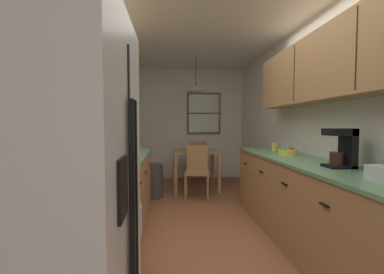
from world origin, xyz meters
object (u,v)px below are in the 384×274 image
Objects in this scene: coffee_maker at (343,147)px; table_serving_bowl at (198,149)px; dining_chair_near at (197,169)px; mug_by_coffeemaker at (275,147)px; storage_canister at (103,154)px; fruit_bowl at (288,152)px; trash_bin at (153,181)px; microwave_over_range at (66,70)px; refrigerator at (41,221)px; dining_table at (196,157)px; dining_chair_far at (197,159)px; stove_range at (87,237)px.

table_serving_bowl is (-0.94, 2.81, -0.29)m from coffee_maker.
mug_by_coffeemaker reaches higher than dining_chair_near.
storage_canister is 0.89× the size of fruit_bowl.
trash_bin is at bearing 126.56° from coffee_maker.
storage_canister is 0.62× the size of coffee_maker.
mug_by_coffeemaker reaches higher than fruit_bowl.
storage_canister is at bearing 77.61° from microwave_over_range.
storage_canister is at bearing -117.86° from dining_chair_near.
coffee_maker is (2.01, 0.97, 0.20)m from refrigerator.
refrigerator is 1.24m from storage_canister.
table_serving_bowl is at bearing 115.52° from fruit_bowl.
microwave_over_range is 1.05× the size of trash_bin.
table_serving_bowl is at bearing 67.85° from microwave_over_range.
dining_table is 0.64m from dining_chair_far.
trash_bin is 3.07m from coffee_maker.
dining_chair_far is at bearing 80.70° from dining_table.
stove_range is 2.38m from fruit_bowl.
stove_range is at bearing -89.35° from storage_canister.
dining_table is (1.03, 3.86, -0.24)m from refrigerator.
microwave_over_range reaches higher than dining_table.
dining_chair_far reaches higher than table_serving_bowl.
dining_table is at bearing 108.62° from coffee_maker.
storage_canister is at bearing -112.70° from dining_table.
fruit_bowl is (2.03, 0.66, -0.07)m from storage_canister.
coffee_maker is at bearing 25.76° from refrigerator.
dining_table is 1.82m from mug_by_coffeemaker.
coffee_maker is 2.75× the size of mug_by_coffeemaker.
fruit_bowl is (2.02, 1.15, 0.46)m from stove_range.
dining_chair_far is (1.19, 3.73, 0.03)m from stove_range.
dining_chair_far is at bearing 83.59° from dining_chair_near.
table_serving_bowl is at bearing 66.09° from storage_canister.
dining_chair_far is at bearing 84.35° from table_serving_bowl.
dining_chair_near is 2.55m from coffee_maker.
stove_range is at bearing -142.06° from mug_by_coffeemaker.
refrigerator is 3.41m from dining_chair_near.
dining_chair_near is 1.24m from dining_chair_far.
table_serving_bowl is at bearing 82.64° from dining_chair_near.
storage_canister is at bearing -113.91° from table_serving_bowl.
storage_canister reaches higher than dining_chair_far.
trash_bin is (0.29, 2.61, -0.18)m from stove_range.
refrigerator is 1.58× the size of stove_range.
coffee_maker reaches higher than table_serving_bowl.
stove_range reaches higher than dining_table.
microwave_over_range is 2.98m from dining_chair_near.
microwave_over_range is 3.49m from dining_table.
microwave_over_range is 0.68× the size of dining_chair_far.
stove_range reaches higher than dining_chair_near.
refrigerator is 1.94× the size of dining_chair_near.
table_serving_bowl reaches higher than trash_bin.
stove_range is 3.92m from dining_chair_far.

